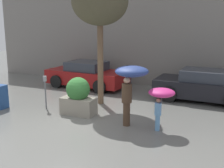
# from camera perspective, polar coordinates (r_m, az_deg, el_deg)

# --- Properties ---
(ground_plane) EXTENTS (40.00, 40.00, 0.00)m
(ground_plane) POSITION_cam_1_polar(r_m,az_deg,el_deg) (9.30, -7.74, -7.94)
(ground_plane) COLOR slate
(building_facade) EXTENTS (18.00, 0.30, 6.00)m
(building_facade) POSITION_cam_1_polar(r_m,az_deg,el_deg) (14.62, 5.74, 11.55)
(building_facade) COLOR gray
(building_facade) RESTS_ON ground
(planter_box) EXTENTS (1.23, 0.84, 1.34)m
(planter_box) POSITION_cam_1_polar(r_m,az_deg,el_deg) (9.98, -6.87, -2.53)
(planter_box) COLOR gray
(planter_box) RESTS_ON ground
(person_adult) EXTENTS (1.04, 1.04, 1.92)m
(person_adult) POSITION_cam_1_polar(r_m,az_deg,el_deg) (8.64, 3.79, 1.23)
(person_adult) COLOR #473323
(person_adult) RESTS_ON ground
(person_child) EXTENTS (0.78, 0.78, 1.31)m
(person_child) POSITION_cam_1_polar(r_m,az_deg,el_deg) (8.44, 9.95, -2.39)
(person_child) COLOR #669ED1
(person_child) RESTS_ON ground
(parked_car_near) EXTENTS (4.11, 2.16, 1.30)m
(parked_car_near) POSITION_cam_1_polar(r_m,az_deg,el_deg) (14.22, -5.09, 1.84)
(parked_car_near) COLOR maroon
(parked_car_near) RESTS_ON ground
(parked_car_far) EXTENTS (3.93, 2.06, 1.30)m
(parked_car_far) POSITION_cam_1_polar(r_m,az_deg,el_deg) (12.32, 17.99, -0.40)
(parked_car_far) COLOR black
(parked_car_far) RESTS_ON ground
(street_tree) EXTENTS (2.15, 2.15, 4.91)m
(street_tree) POSITION_cam_1_polar(r_m,az_deg,el_deg) (10.98, -2.48, 16.23)
(street_tree) COLOR brown
(street_tree) RESTS_ON ground
(parking_meter) EXTENTS (0.14, 0.14, 1.25)m
(parking_meter) POSITION_cam_1_polar(r_m,az_deg,el_deg) (10.83, -13.43, -0.25)
(parking_meter) COLOR #595B60
(parking_meter) RESTS_ON ground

